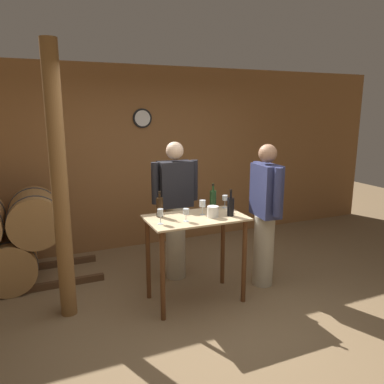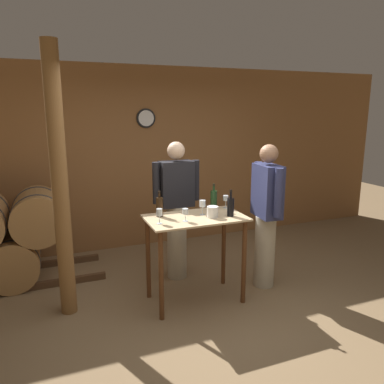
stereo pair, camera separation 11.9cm
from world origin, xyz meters
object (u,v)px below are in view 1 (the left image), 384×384
(wine_glass_near_left, at_px, (160,213))
(wine_glass_near_center, at_px, (186,212))
(wine_bottle_far_left, at_px, (160,207))
(person_host, at_px, (175,208))
(wine_bottle_left, at_px, (213,199))
(person_visitor_with_scarf, at_px, (265,213))
(wooden_post, at_px, (60,186))
(ice_bucket, at_px, (213,212))
(wine_bottle_center, at_px, (231,206))
(wine_glass_far_side, at_px, (225,198))
(wine_glass_near_right, at_px, (203,204))

(wine_glass_near_left, distance_m, wine_glass_near_center, 0.27)
(wine_bottle_far_left, bearing_deg, person_host, 53.29)
(wine_bottle_far_left, height_order, person_host, person_host)
(wine_bottle_left, bearing_deg, person_visitor_with_scarf, -18.74)
(wooden_post, distance_m, ice_bucket, 1.56)
(wooden_post, distance_m, wine_bottle_far_left, 1.02)
(wine_bottle_center, xyz_separation_m, wine_glass_near_center, (-0.51, -0.00, -0.01))
(wooden_post, xyz_separation_m, person_visitor_with_scarf, (2.22, -0.22, -0.45))
(wine_bottle_left, bearing_deg, wine_glass_near_center, -144.33)
(person_visitor_with_scarf, bearing_deg, wine_bottle_left, 161.26)
(wine_glass_near_center, relative_size, person_visitor_with_scarf, 0.08)
(wine_bottle_far_left, height_order, wine_glass_far_side, wine_bottle_far_left)
(ice_bucket, relative_size, person_host, 0.07)
(wooden_post, relative_size, wine_glass_near_right, 16.62)
(wine_bottle_left, distance_m, wine_glass_near_right, 0.29)
(wine_bottle_far_left, distance_m, wine_glass_near_right, 0.46)
(wooden_post, bearing_deg, person_visitor_with_scarf, -5.75)
(wine_bottle_left, distance_m, wine_bottle_center, 0.34)
(wine_glass_near_left, relative_size, wine_glass_near_right, 0.95)
(wooden_post, relative_size, ice_bucket, 22.30)
(wine_glass_far_side, relative_size, person_host, 0.09)
(wine_bottle_far_left, xyz_separation_m, wine_glass_near_center, (0.19, -0.27, -0.01))
(person_visitor_with_scarf, bearing_deg, ice_bucket, -171.54)
(wine_glass_near_right, relative_size, person_host, 0.10)
(wine_bottle_far_left, distance_m, wine_bottle_center, 0.75)
(wine_glass_far_side, bearing_deg, person_visitor_with_scarf, -21.57)
(wooden_post, distance_m, wine_glass_near_left, 1.00)
(wine_bottle_center, distance_m, wine_glass_near_center, 0.52)
(wine_glass_far_side, xyz_separation_m, person_host, (-0.45, 0.43, -0.17))
(wine_bottle_far_left, xyz_separation_m, person_visitor_with_scarf, (1.25, -0.12, -0.17))
(wine_bottle_left, relative_size, ice_bucket, 2.42)
(wine_glass_near_right, bearing_deg, ice_bucket, -62.11)
(wine_glass_near_right, height_order, ice_bucket, wine_glass_near_right)
(wine_bottle_left, bearing_deg, wine_bottle_center, -83.00)
(wine_bottle_far_left, distance_m, person_host, 0.62)
(wine_glass_near_center, height_order, person_host, person_host)
(ice_bucket, height_order, person_host, person_host)
(wine_bottle_center, xyz_separation_m, wine_glass_far_side, (0.10, 0.31, 0.00))
(wine_glass_far_side, bearing_deg, ice_bucket, -136.17)
(ice_bucket, distance_m, person_visitor_with_scarf, 0.75)
(wine_glass_near_center, relative_size, ice_bucket, 1.10)
(wine_bottle_left, xyz_separation_m, wine_bottle_center, (0.04, -0.34, -0.01))
(wine_glass_near_right, height_order, wine_glass_far_side, wine_glass_near_right)
(wooden_post, bearing_deg, wine_bottle_left, -0.91)
(wine_glass_near_right, distance_m, ice_bucket, 0.15)
(wine_glass_near_right, xyz_separation_m, person_visitor_with_scarf, (0.80, -0.01, -0.18))
(wine_glass_near_center, height_order, person_visitor_with_scarf, person_visitor_with_scarf)
(wine_bottle_far_left, height_order, wine_glass_near_right, wine_bottle_far_left)
(wooden_post, height_order, wine_bottle_center, wooden_post)
(ice_bucket, height_order, person_visitor_with_scarf, person_visitor_with_scarf)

